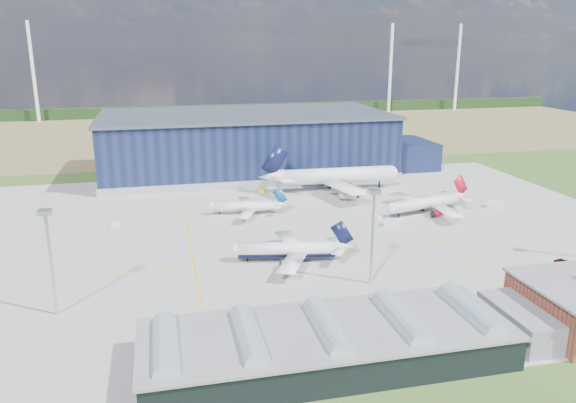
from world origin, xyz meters
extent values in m
plane|color=#304C1C|center=(0.00, 0.00, 0.00)|extent=(600.00, 600.00, 0.00)
cube|color=gray|center=(0.00, 10.00, 0.03)|extent=(220.00, 160.00, 0.06)
cube|color=yellow|center=(0.00, -10.00, 0.07)|extent=(180.00, 0.40, 0.02)
cube|color=yellow|center=(0.00, 35.00, 0.07)|extent=(180.00, 0.40, 0.02)
cube|color=yellow|center=(-30.00, 10.00, 0.07)|extent=(0.40, 120.00, 0.02)
cube|color=yellow|center=(40.00, 10.00, 0.07)|extent=(0.40, 120.00, 0.02)
cube|color=brown|center=(0.00, 220.00, 0.00)|extent=(600.00, 220.00, 0.01)
cube|color=black|center=(0.00, 300.00, 4.00)|extent=(600.00, 8.00, 8.00)
cylinder|color=white|center=(-120.00, 290.00, 35.00)|extent=(2.40, 2.40, 70.00)
cylinder|color=white|center=(150.00, 290.00, 35.00)|extent=(2.40, 2.40, 70.00)
cylinder|color=white|center=(210.00, 290.00, 35.00)|extent=(2.40, 2.40, 70.00)
cube|color=#101A35|center=(0.00, 95.00, 12.50)|extent=(120.00, 60.00, 25.00)
cube|color=gray|center=(0.00, 95.00, 1.60)|extent=(121.00, 61.00, 3.20)
cube|color=#454C57|center=(0.00, 95.00, 25.50)|extent=(122.00, 62.00, 1.20)
cube|color=#101A35|center=(72.00, 90.00, 6.00)|extent=(24.00, 30.00, 12.00)
cube|color=black|center=(-10.00, -60.00, 3.00)|extent=(65.00, 22.00, 6.00)
cube|color=slate|center=(-10.00, -60.00, 6.20)|extent=(66.00, 23.00, 0.50)
cube|color=slate|center=(30.00, -60.00, 3.00)|extent=(10.00, 18.00, 6.00)
cylinder|color=#91A9B3|center=(-38.00, -60.00, 6.40)|extent=(4.40, 18.00, 4.40)
cylinder|color=#91A9B3|center=(-24.00, -60.00, 6.40)|extent=(4.40, 18.00, 4.40)
cylinder|color=#91A9B3|center=(-10.00, -60.00, 6.40)|extent=(4.40, 18.00, 4.40)
cylinder|color=#91A9B3|center=(4.00, -60.00, 6.40)|extent=(4.40, 18.00, 4.40)
cylinder|color=#91A9B3|center=(18.00, -60.00, 6.40)|extent=(4.40, 18.00, 4.40)
cylinder|color=#BABDC1|center=(-60.00, -30.00, 11.00)|extent=(0.70, 0.70, 22.00)
cube|color=#BABDC1|center=(-60.00, -30.00, 22.50)|extent=(2.60, 2.60, 1.00)
cylinder|color=#BABDC1|center=(10.00, -30.00, 11.00)|extent=(0.70, 0.70, 22.00)
cube|color=#BABDC1|center=(10.00, -30.00, 22.50)|extent=(2.60, 2.60, 1.00)
cube|color=yellow|center=(-8.42, -40.02, 0.65)|extent=(2.95, 3.52, 1.30)
cube|color=silver|center=(32.57, 8.95, 1.12)|extent=(5.59, 4.24, 2.24)
cube|color=silver|center=(30.40, 16.78, 0.65)|extent=(2.84, 3.48, 1.30)
cube|color=silver|center=(75.20, 19.54, 1.24)|extent=(5.65, 5.46, 2.47)
cube|color=yellow|center=(0.44, 58.56, 0.72)|extent=(2.79, 3.69, 1.44)
cube|color=silver|center=(-51.58, 28.55, 0.61)|extent=(3.25, 2.62, 1.23)
imported|color=#99999E|center=(62.90, -29.60, 0.64)|extent=(3.93, 1.97, 1.29)
camera|label=1|loc=(-37.05, -145.30, 55.09)|focal=35.00mm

